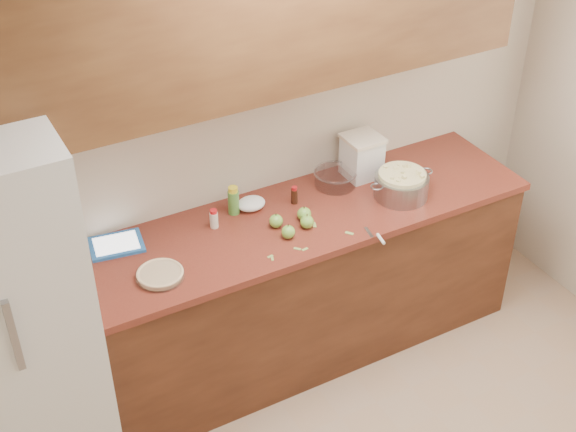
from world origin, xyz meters
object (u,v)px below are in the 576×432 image
colander (401,185)px  flour_canister (362,156)px  pie (160,275)px  tablet (116,245)px

colander → flour_canister: size_ratio=1.59×
pie → tablet: bearing=107.0°
pie → colander: 1.37m
pie → colander: (1.37, 0.03, 0.05)m
pie → flour_canister: bearing=13.3°
colander → flour_canister: bearing=104.6°
flour_canister → colander: bearing=-75.4°
tablet → colander: bearing=-2.6°
pie → colander: size_ratio=0.59×
colander → tablet: bearing=168.5°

